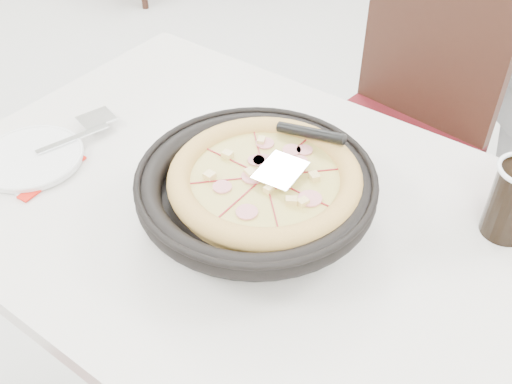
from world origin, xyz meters
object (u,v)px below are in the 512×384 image
Objects in this scene: main_table at (257,333)px; pizza_pan at (256,195)px; chair_far at (383,145)px; side_plate at (31,158)px; pizza at (265,186)px.

pizza_pan reaches higher than main_table.
pizza_pan is at bearing 100.89° from chair_far.
side_plate is at bearing 70.80° from chair_far.
chair_far is (-0.04, 0.65, 0.10)m from main_table.
pizza is (0.01, 0.00, 0.44)m from main_table.
pizza is at bearing 10.94° from main_table.
side_plate is (-0.39, -0.80, 0.28)m from chair_far.
main_table is at bearing 110.63° from pizza_pan.
pizza_pan is at bearing -69.37° from main_table.
pizza_pan is at bearing 18.03° from side_plate.
pizza reaches higher than main_table.
chair_far is 4.81× the size of side_plate.
side_plate reaches higher than main_table.
main_table is at bearing 100.63° from chair_far.
side_plate is (-0.43, -0.15, 0.38)m from main_table.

